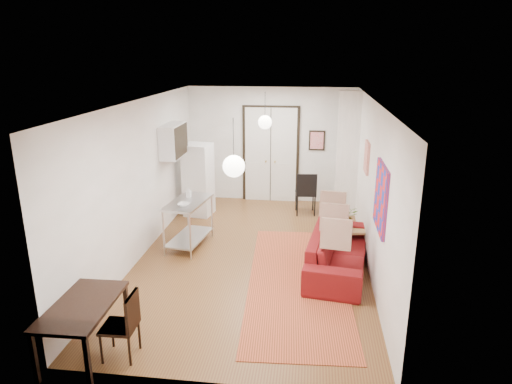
# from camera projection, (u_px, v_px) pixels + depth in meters

# --- Properties ---
(floor) EXTENTS (7.00, 7.00, 0.00)m
(floor) POSITION_uv_depth(u_px,v_px,m) (253.00, 256.00, 8.67)
(floor) COLOR brown
(floor) RESTS_ON ground
(ceiling) EXTENTS (4.20, 7.00, 0.02)m
(ceiling) POSITION_uv_depth(u_px,v_px,m) (253.00, 102.00, 7.81)
(ceiling) COLOR silver
(ceiling) RESTS_ON wall_back
(wall_back) EXTENTS (4.20, 0.02, 2.90)m
(wall_back) POSITION_uv_depth(u_px,v_px,m) (271.00, 145.00, 11.56)
(wall_back) COLOR white
(wall_back) RESTS_ON floor
(wall_front) EXTENTS (4.20, 0.02, 2.90)m
(wall_front) POSITION_uv_depth(u_px,v_px,m) (211.00, 271.00, 4.92)
(wall_front) COLOR white
(wall_front) RESTS_ON floor
(wall_left) EXTENTS (0.02, 7.00, 2.90)m
(wall_left) POSITION_uv_depth(u_px,v_px,m) (141.00, 179.00, 8.49)
(wall_left) COLOR white
(wall_left) RESTS_ON floor
(wall_right) EXTENTS (0.02, 7.00, 2.90)m
(wall_right) POSITION_uv_depth(u_px,v_px,m) (372.00, 187.00, 7.99)
(wall_right) COLOR white
(wall_right) RESTS_ON floor
(double_doors) EXTENTS (1.44, 0.06, 2.50)m
(double_doors) POSITION_uv_depth(u_px,v_px,m) (271.00, 155.00, 11.59)
(double_doors) COLOR white
(double_doors) RESTS_ON wall_back
(stub_partition) EXTENTS (0.50, 0.10, 2.90)m
(stub_partition) POSITION_uv_depth(u_px,v_px,m) (347.00, 155.00, 10.44)
(stub_partition) COLOR white
(stub_partition) RESTS_ON floor
(wall_cabinet) EXTENTS (0.35, 1.00, 0.70)m
(wall_cabinet) POSITION_uv_depth(u_px,v_px,m) (173.00, 140.00, 9.75)
(wall_cabinet) COLOR white
(wall_cabinet) RESTS_ON wall_left
(painting_popart) EXTENTS (0.05, 1.00, 1.00)m
(painting_popart) POSITION_uv_depth(u_px,v_px,m) (381.00, 198.00, 6.75)
(painting_popart) COLOR red
(painting_popart) RESTS_ON wall_right
(painting_abstract) EXTENTS (0.05, 0.50, 0.60)m
(painting_abstract) POSITION_uv_depth(u_px,v_px,m) (367.00, 157.00, 8.65)
(painting_abstract) COLOR #F0E2C8
(painting_abstract) RESTS_ON wall_right
(poster_back) EXTENTS (0.40, 0.03, 0.50)m
(poster_back) POSITION_uv_depth(u_px,v_px,m) (317.00, 141.00, 11.35)
(poster_back) COLOR red
(poster_back) RESTS_ON wall_back
(print_left) EXTENTS (0.03, 0.44, 0.54)m
(print_left) POSITION_uv_depth(u_px,v_px,m) (173.00, 134.00, 10.23)
(print_left) COLOR olive
(print_left) RESTS_ON wall_left
(pendant_back) EXTENTS (0.30, 0.30, 0.80)m
(pendant_back) POSITION_uv_depth(u_px,v_px,m) (265.00, 122.00, 9.90)
(pendant_back) COLOR white
(pendant_back) RESTS_ON ceiling
(pendant_front) EXTENTS (0.30, 0.30, 0.80)m
(pendant_front) POSITION_uv_depth(u_px,v_px,m) (234.00, 166.00, 6.11)
(pendant_front) COLOR white
(pendant_front) RESTS_ON ceiling
(kilim_rug) EXTENTS (1.86, 4.42, 0.01)m
(kilim_rug) POSITION_uv_depth(u_px,v_px,m) (298.00, 281.00, 7.72)
(kilim_rug) COLOR #C34E30
(kilim_rug) RESTS_ON floor
(sofa) EXTENTS (2.50, 1.26, 0.70)m
(sofa) POSITION_uv_depth(u_px,v_px,m) (338.00, 251.00, 8.06)
(sofa) COLOR maroon
(sofa) RESTS_ON floor
(coffee_table) EXTENTS (1.08, 0.69, 0.45)m
(coffee_table) POSITION_uv_depth(u_px,v_px,m) (346.00, 230.00, 8.88)
(coffee_table) COLOR tan
(coffee_table) RESTS_ON floor
(potted_plant) EXTENTS (0.39, 0.44, 0.44)m
(potted_plant) POSITION_uv_depth(u_px,v_px,m) (347.00, 217.00, 8.80)
(potted_plant) COLOR #2B602C
(potted_plant) RESTS_ON coffee_table
(kitchen_counter) EXTENTS (0.78, 1.30, 0.94)m
(kitchen_counter) POSITION_uv_depth(u_px,v_px,m) (189.00, 217.00, 8.94)
(kitchen_counter) COLOR silver
(kitchen_counter) RESTS_ON floor
(bowl) EXTENTS (0.25, 0.25, 0.05)m
(bowl) POSITION_uv_depth(u_px,v_px,m) (184.00, 205.00, 8.55)
(bowl) COLOR silver
(bowl) RESTS_ON kitchen_counter
(soap_bottle) EXTENTS (0.10, 0.10, 0.20)m
(soap_bottle) POSITION_uv_depth(u_px,v_px,m) (189.00, 192.00, 9.06)
(soap_bottle) COLOR #539DB5
(soap_bottle) RESTS_ON kitchen_counter
(fridge) EXTENTS (0.68, 0.68, 1.69)m
(fridge) POSITION_uv_depth(u_px,v_px,m) (198.00, 180.00, 10.67)
(fridge) COLOR white
(fridge) RESTS_ON floor
(dining_table) EXTENTS (0.76, 1.30, 0.71)m
(dining_table) POSITION_uv_depth(u_px,v_px,m) (82.00, 310.00, 5.70)
(dining_table) COLOR black
(dining_table) RESTS_ON floor
(dining_chair_near) EXTENTS (0.43, 0.60, 0.88)m
(dining_chair_near) POSITION_uv_depth(u_px,v_px,m) (121.00, 317.00, 5.76)
(dining_chair_near) COLOR #3C2213
(dining_chair_near) RESTS_ON floor
(dining_chair_far) EXTENTS (0.43, 0.60, 0.88)m
(dining_chair_far) POSITION_uv_depth(u_px,v_px,m) (121.00, 317.00, 5.76)
(dining_chair_far) COLOR #3C2213
(dining_chair_far) RESTS_ON floor
(black_side_chair) EXTENTS (0.52, 0.52, 1.03)m
(black_side_chair) POSITION_uv_depth(u_px,v_px,m) (306.00, 188.00, 10.88)
(black_side_chair) COLOR black
(black_side_chair) RESTS_ON floor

